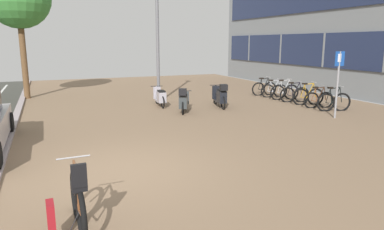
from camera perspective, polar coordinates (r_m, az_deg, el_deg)
The scene contains 14 objects.
ground at distance 8.05m, azimuth -1.33°, elevation -7.74°, with size 21.00×40.00×0.13m.
bicycle_foreground at distance 5.46m, azimuth -18.21°, elevation -13.27°, with size 0.66×1.47×1.13m.
bicycle_rack_00 at distance 14.90m, azimuth 21.87°, elevation 1.97°, with size 1.38×0.51×1.03m.
bicycle_rack_01 at distance 15.42m, azimuth 19.73°, elevation 2.33°, with size 1.29×0.47×0.95m.
bicycle_rack_02 at distance 16.06m, azimuth 18.20°, elevation 2.86°, with size 1.37×0.53×1.02m.
bicycle_rack_03 at distance 16.57m, azimuth 16.19°, elevation 3.20°, with size 1.30×0.56×0.98m.
bicycle_rack_04 at distance 17.19m, azimuth 14.67°, elevation 3.61°, with size 1.43×0.48×1.02m.
bicycle_rack_05 at distance 17.78m, azimuth 13.07°, elevation 3.86°, with size 1.26×0.56×0.94m.
bicycle_rack_06 at distance 18.37m, azimuth 11.55°, elevation 4.20°, with size 1.35×0.48×0.97m.
scooter_near at distance 13.49m, azimuth -1.36°, elevation 2.27°, with size 0.93×1.53×1.00m.
scooter_mid at distance 14.63m, azimuth 4.61°, elevation 3.04°, with size 0.71×1.87×1.04m.
scooter_far at distance 14.90m, azimuth -5.14°, elevation 2.87°, with size 0.53×1.77×0.81m.
parking_sign at distance 13.37m, azimuth 22.48°, elevation 5.65°, with size 0.40×0.07×2.34m.
lamp_post at distance 15.80m, azimuth -5.62°, elevation 14.54°, with size 0.20×0.52×6.27m.
Camera 1 is at (-1.31, -7.09, 2.65)m, focal length 33.09 mm.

